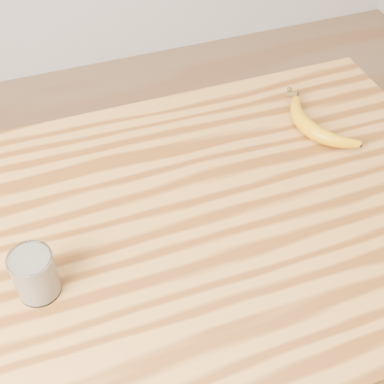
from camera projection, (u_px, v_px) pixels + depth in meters
name	position (u px, v px, depth m)	size (l,w,h in m)	color
room	(186.00, 4.00, 0.71)	(4.04, 4.04, 2.70)	brown
table	(188.00, 261.00, 1.13)	(1.20, 0.80, 0.90)	#AE7231
smoothie_glass	(35.00, 274.00, 0.90)	(0.07, 0.07, 0.09)	white
banana	(309.00, 129.00, 1.20)	(0.11, 0.29, 0.04)	#C78808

